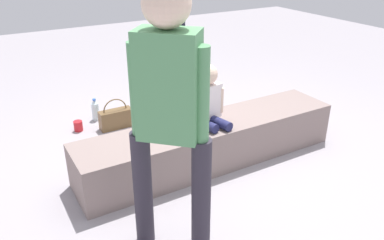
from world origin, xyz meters
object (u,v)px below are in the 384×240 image
object	(u,v)px
gift_bag	(164,107)
handbag_black_leather	(188,99)
adult_standing	(169,104)
water_bottle_near_gift	(95,110)
child_seated	(208,98)
party_cup_red	(78,126)
cake_plate	(188,131)
handbag_brown_canvas	(116,118)

from	to	relation	value
gift_bag	handbag_black_leather	size ratio (longest dim) A/B	1.01
adult_standing	water_bottle_near_gift	bearing A→B (deg)	85.82
child_seated	adult_standing	world-z (taller)	adult_standing
adult_standing	party_cup_red	bearing A→B (deg)	92.51
water_bottle_near_gift	party_cup_red	xyz separation A→B (m)	(-0.23, -0.17, -0.06)
cake_plate	party_cup_red	size ratio (longest dim) A/B	2.23
cake_plate	handbag_black_leather	bearing A→B (deg)	60.23
child_seated	water_bottle_near_gift	size ratio (longest dim) A/B	2.09
adult_standing	cake_plate	distance (m)	0.97
adult_standing	handbag_brown_canvas	size ratio (longest dim) A/B	4.84
child_seated	party_cup_red	bearing A→B (deg)	124.87
gift_bag	water_bottle_near_gift	world-z (taller)	gift_bag
child_seated	adult_standing	size ratio (longest dim) A/B	0.31
party_cup_red	handbag_black_leather	bearing A→B (deg)	-3.96
gift_bag	handbag_brown_canvas	xyz separation A→B (m)	(-0.48, 0.11, -0.06)
adult_standing	water_bottle_near_gift	xyz separation A→B (m)	(0.15, 2.01, -0.84)
water_bottle_near_gift	handbag_black_leather	bearing A→B (deg)	-14.42
child_seated	handbag_black_leather	size ratio (longest dim) A/B	1.37
water_bottle_near_gift	handbag_brown_canvas	distance (m)	0.31
handbag_brown_canvas	handbag_black_leather	bearing A→B (deg)	2.65
cake_plate	handbag_brown_canvas	bearing A→B (deg)	100.69
child_seated	handbag_black_leather	distance (m)	1.21
handbag_brown_canvas	child_seated	bearing A→B (deg)	-66.47
cake_plate	party_cup_red	world-z (taller)	cake_plate
cake_plate	water_bottle_near_gift	bearing A→B (deg)	103.25
gift_bag	party_cup_red	world-z (taller)	gift_bag
child_seated	handbag_black_leather	world-z (taller)	child_seated
cake_plate	water_bottle_near_gift	xyz separation A→B (m)	(-0.32, 1.37, -0.28)
child_seated	adult_standing	bearing A→B (deg)	-134.02
water_bottle_near_gift	handbag_black_leather	size ratio (longest dim) A/B	0.66
cake_plate	handbag_brown_canvas	distance (m)	1.14
child_seated	gift_bag	xyz separation A→B (m)	(0.04, 0.89, -0.42)
adult_standing	handbag_black_leather	xyz separation A→B (m)	(1.11, 1.77, -0.82)
party_cup_red	handbag_brown_canvas	world-z (taller)	handbag_brown_canvas
cake_plate	handbag_black_leather	world-z (taller)	cake_plate
water_bottle_near_gift	party_cup_red	world-z (taller)	water_bottle_near_gift
child_seated	gift_bag	bearing A→B (deg)	87.33
child_seated	cake_plate	bearing A→B (deg)	-159.85
adult_standing	cake_plate	world-z (taller)	adult_standing
handbag_brown_canvas	water_bottle_near_gift	bearing A→B (deg)	112.36
handbag_black_leather	water_bottle_near_gift	bearing A→B (deg)	165.58
gift_bag	water_bottle_near_gift	bearing A→B (deg)	146.45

